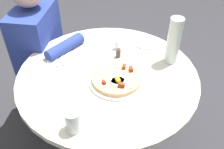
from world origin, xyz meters
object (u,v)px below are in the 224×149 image
Objects in this scene: water_bottle at (174,41)px; pepper_shaker at (118,53)px; pizza_plate at (117,81)px; bread_plate at (146,42)px; fork at (56,57)px; knife at (62,56)px; breakfast_pizza at (117,78)px; salt_shaker at (117,45)px; dining_table at (108,96)px; person_seated at (43,64)px; water_glass at (73,121)px.

water_bottle is 0.32m from pepper_shaker.
bread_plate is at bearing 160.24° from pizza_plate.
pizza_plate is 5.34× the size of pepper_shaker.
pizza_plate is 0.41m from fork.
pepper_shaker is at bearing -175.31° from pizza_plate.
bread_plate reaches higher than knife.
pepper_shaker reaches higher than knife.
breakfast_pizza reaches higher than salt_shaker.
person_seated reaches higher than dining_table.
pizza_plate reaches higher than bread_plate.
knife is at bearing -85.68° from water_bottle.
knife is 0.33m from salt_shaker.
water_glass is at bearing -12.86° from pepper_shaker.
person_seated is 0.60m from salt_shaker.
breakfast_pizza is at bearing 46.13° from fork.
knife is (-0.01, 0.03, 0.00)m from fork.
bread_plate is 0.20m from salt_shaker.
breakfast_pizza is at bearing 56.79° from person_seated.
bread_plate is (-0.32, 0.19, 0.18)m from dining_table.
water_glass is 0.69m from water_bottle.
dining_table is at bearing 58.64° from person_seated.
dining_table is at bearing -13.64° from pepper_shaker.
person_seated is at bearing -98.37° from salt_shaker.
person_seated reaches higher than pepper_shaker.
breakfast_pizza is at bearing 43.24° from dining_table.
salt_shaker is at bearing 175.67° from dining_table.
water_bottle is at bearing 128.31° from breakfast_pizza.
pepper_shaker is (-0.06, 0.36, 0.02)m from fork.
person_seated is 3.93× the size of pizza_plate.
salt_shaker is at bearing 81.63° from person_seated.
pepper_shaker reaches higher than dining_table.
pizza_plate is 0.38m from water_bottle.
pizza_plate is at bearing 42.60° from knife.
dining_table is 18.77× the size of salt_shaker.
pizza_plate is at bearing 43.57° from dining_table.
dining_table is 0.48m from water_bottle.
person_seated is 6.31× the size of fork.
water_glass is 2.04× the size of salt_shaker.
pizza_plate is 2.73× the size of water_glass.
water_glass is 0.39× the size of water_bottle.
pepper_shaker is (-0.16, 0.04, 0.20)m from dining_table.
water_bottle reaches higher than pizza_plate.
water_bottle is (-0.16, 0.34, 0.31)m from dining_table.
person_seated is 21.98× the size of salt_shaker.
knife is at bearing -116.52° from pizza_plate.
water_glass is at bearing -9.44° from salt_shaker.
pizza_plate is 5.58× the size of salt_shaker.
water_bottle is (-0.54, 0.42, 0.08)m from water_glass.
breakfast_pizza is at bearing -19.49° from bread_plate.
knife is 0.33m from pepper_shaker.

